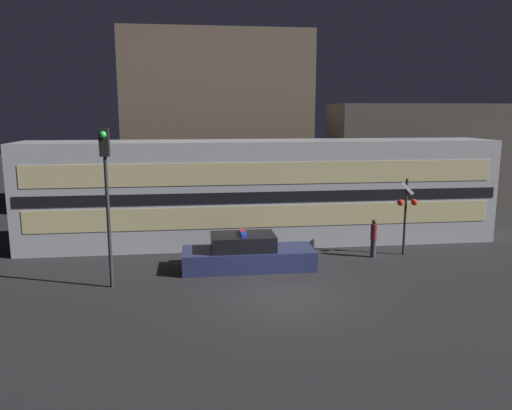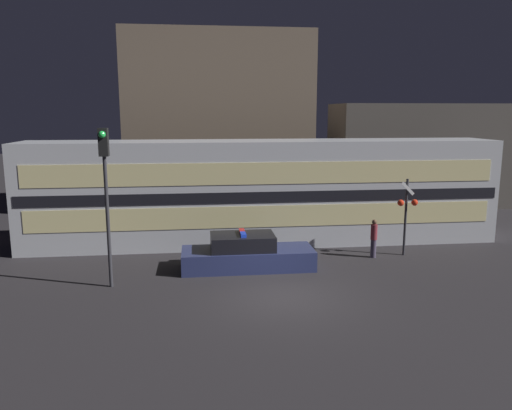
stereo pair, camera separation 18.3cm
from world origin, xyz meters
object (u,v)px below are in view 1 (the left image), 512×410
at_px(crossing_signal_near, 406,209).
at_px(pedestrian, 374,238).
at_px(traffic_light_corner, 106,176).
at_px(train, 262,192).
at_px(police_car, 247,254).

bearing_deg(crossing_signal_near, pedestrian, -174.81).
bearing_deg(pedestrian, traffic_light_corner, -167.02).
relative_size(crossing_signal_near, traffic_light_corner, 0.60).
distance_m(train, crossing_signal_near, 6.22).
xyz_separation_m(train, crossing_signal_near, (5.50, -2.90, -0.34)).
height_order(police_car, pedestrian, pedestrian).
distance_m(police_car, crossing_signal_near, 6.84).
height_order(police_car, traffic_light_corner, traffic_light_corner).
bearing_deg(pedestrian, train, 143.71).
bearing_deg(train, traffic_light_corner, -137.81).
bearing_deg(crossing_signal_near, traffic_light_corner, -167.95).
xyz_separation_m(train, police_car, (-1.13, -3.83, -1.76)).
xyz_separation_m(police_car, crossing_signal_near, (6.63, 0.94, 1.42)).
bearing_deg(traffic_light_corner, police_car, 17.45).
bearing_deg(traffic_light_corner, train, 42.19).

